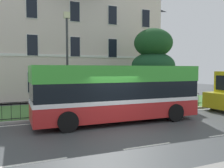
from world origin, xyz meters
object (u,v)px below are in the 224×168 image
georgian_townhouse (64,36)px  evergreen_tree (154,69)px  street_lamp_post (67,55)px  litter_bin (120,103)px  single_decker_bus (117,92)px

georgian_townhouse → evergreen_tree: bearing=-55.1°
street_lamp_post → litter_bin: street_lamp_post is taller
georgian_townhouse → single_decker_bus: georgian_townhouse is taller
georgian_townhouse → street_lamp_post: georgian_townhouse is taller
georgian_townhouse → evergreen_tree: 10.56m
evergreen_tree → litter_bin: bearing=-148.1°
evergreen_tree → street_lamp_post: size_ratio=0.99×
street_lamp_post → litter_bin: 4.56m
georgian_townhouse → litter_bin: 12.37m
street_lamp_post → evergreen_tree: bearing=17.0°
evergreen_tree → litter_bin: (-4.39, -2.73, -2.22)m
litter_bin → evergreen_tree: bearing=31.9°
georgian_townhouse → litter_bin: bearing=-83.0°
litter_bin → street_lamp_post: bearing=174.0°
georgian_townhouse → litter_bin: (1.33, -10.91, -5.67)m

